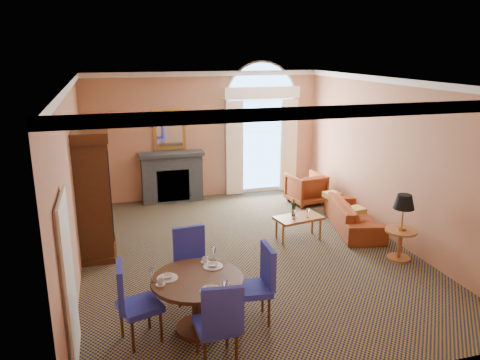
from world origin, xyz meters
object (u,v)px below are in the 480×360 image
object	(u,v)px
armoire	(93,195)
coffee_table	(298,218)
side_table	(402,219)
dining_table	(198,292)
armchair	(306,188)
sofa	(354,215)

from	to	relation	value
armoire	coffee_table	size ratio (longest dim) A/B	2.33
armoire	side_table	size ratio (longest dim) A/B	1.95
dining_table	coffee_table	bearing A→B (deg)	45.34
coffee_table	side_table	bearing A→B (deg)	-54.76
armchair	side_table	xyz separation A→B (m)	(0.33, -3.47, 0.41)
armoire	armchair	xyz separation A→B (m)	(4.99, 1.63, -0.76)
armoire	sofa	size ratio (longest dim) A/B	1.16
armoire	sofa	world-z (taller)	armoire
armoire	dining_table	size ratio (longest dim) A/B	1.90
armoire	dining_table	bearing A→B (deg)	-66.20
armoire	coffee_table	xyz separation A→B (m)	(3.90, -0.45, -0.70)
dining_table	sofa	distance (m)	4.83
side_table	sofa	bearing A→B (deg)	91.80
armchair	side_table	world-z (taller)	side_table
sofa	coffee_table	size ratio (longest dim) A/B	2.01
armoire	dining_table	xyz separation A→B (m)	(1.34, -3.04, -0.57)
armoire	armchair	world-z (taller)	armoire
dining_table	side_table	xyz separation A→B (m)	(3.98, 1.20, 0.21)
sofa	side_table	size ratio (longest dim) A/B	1.69
sofa	dining_table	bearing A→B (deg)	138.41
armoire	armchair	bearing A→B (deg)	18.15
armoire	side_table	bearing A→B (deg)	-19.06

